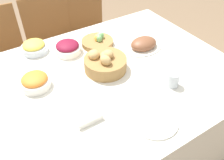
% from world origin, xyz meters
% --- Properties ---
extents(ground_plane, '(12.00, 12.00, 0.00)m').
position_xyz_m(ground_plane, '(0.00, 0.00, 0.00)').
color(ground_plane, '#7F664C').
extents(dining_table, '(1.65, 1.17, 0.75)m').
position_xyz_m(dining_table, '(0.00, 0.00, 0.38)').
color(dining_table, silver).
rests_on(dining_table, ground).
extents(chair_far_center, '(0.45, 0.45, 0.88)m').
position_xyz_m(chair_far_center, '(0.04, 0.92, 0.48)').
color(chair_far_center, brown).
rests_on(chair_far_center, ground).
extents(chair_far_left, '(0.45, 0.45, 0.88)m').
position_xyz_m(chair_far_left, '(-0.42, 0.92, 0.48)').
color(chair_far_left, brown).
rests_on(chair_far_left, ground).
extents(chair_far_right, '(0.43, 0.43, 0.88)m').
position_xyz_m(chair_far_right, '(0.42, 0.92, 0.48)').
color(chair_far_right, brown).
rests_on(chair_far_right, ground).
extents(bread_basket, '(0.26, 0.26, 0.13)m').
position_xyz_m(bread_basket, '(0.07, 0.06, 0.80)').
color(bread_basket, '#9E7542').
rests_on(bread_basket, dining_table).
extents(egg_basket, '(0.22, 0.22, 0.08)m').
position_xyz_m(egg_basket, '(0.17, 0.32, 0.78)').
color(egg_basket, '#9E7542').
rests_on(egg_basket, dining_table).
extents(ham_platter, '(0.29, 0.20, 0.08)m').
position_xyz_m(ham_platter, '(0.41, 0.12, 0.78)').
color(ham_platter, white).
rests_on(ham_platter, dining_table).
extents(beet_salad_bowl, '(0.18, 0.18, 0.08)m').
position_xyz_m(beet_salad_bowl, '(-0.04, 0.34, 0.79)').
color(beet_salad_bowl, white).
rests_on(beet_salad_bowl, dining_table).
extents(pineapple_bowl, '(0.17, 0.17, 0.08)m').
position_xyz_m(pineapple_bowl, '(-0.23, 0.47, 0.79)').
color(pineapple_bowl, silver).
rests_on(pineapple_bowl, dining_table).
extents(carrot_bowl, '(0.17, 0.17, 0.08)m').
position_xyz_m(carrot_bowl, '(-0.33, 0.13, 0.79)').
color(carrot_bowl, white).
rests_on(carrot_bowl, dining_table).
extents(dinner_plate, '(0.24, 0.24, 0.01)m').
position_xyz_m(dinner_plate, '(0.07, -0.41, 0.76)').
color(dinner_plate, white).
rests_on(dinner_plate, dining_table).
extents(fork, '(0.02, 0.17, 0.00)m').
position_xyz_m(fork, '(-0.08, -0.41, 0.75)').
color(fork, silver).
rests_on(fork, dining_table).
extents(knife, '(0.02, 0.17, 0.00)m').
position_xyz_m(knife, '(0.21, -0.41, 0.75)').
color(knife, silver).
rests_on(knife, dining_table).
extents(spoon, '(0.02, 0.17, 0.00)m').
position_xyz_m(spoon, '(0.24, -0.41, 0.75)').
color(spoon, silver).
rests_on(spoon, dining_table).
extents(drinking_cup, '(0.07, 0.07, 0.09)m').
position_xyz_m(drinking_cup, '(0.32, -0.27, 0.79)').
color(drinking_cup, silver).
rests_on(drinking_cup, dining_table).
extents(butter_dish, '(0.13, 0.08, 0.03)m').
position_xyz_m(butter_dish, '(-0.20, -0.23, 0.77)').
color(butter_dish, white).
rests_on(butter_dish, dining_table).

